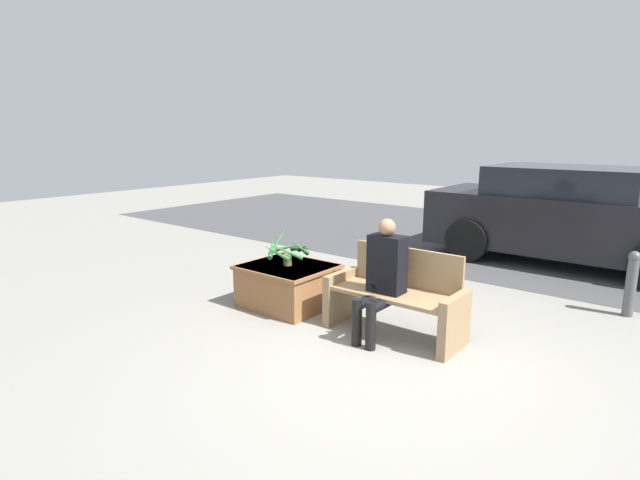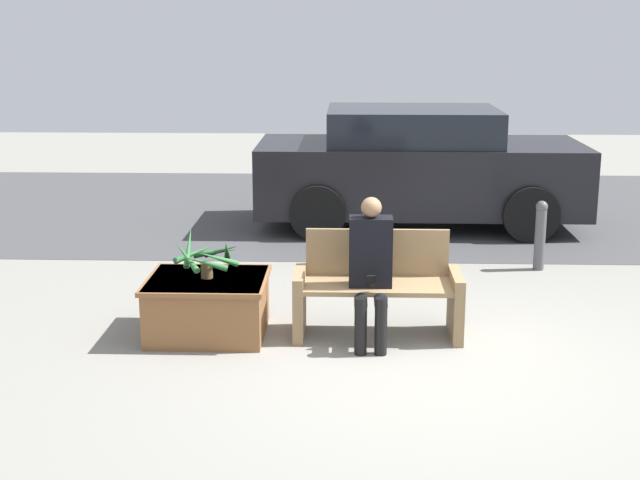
% 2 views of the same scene
% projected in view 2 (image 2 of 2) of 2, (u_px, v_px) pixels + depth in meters
% --- Properties ---
extents(ground_plane, '(30.00, 30.00, 0.00)m').
position_uv_depth(ground_plane, '(416.00, 365.00, 7.12)').
color(ground_plane, gray).
extents(road_surface, '(20.00, 6.00, 0.01)m').
position_uv_depth(road_surface, '(387.00, 209.00, 13.03)').
color(road_surface, '#424244').
rests_on(road_surface, ground_plane).
extents(bench, '(1.44, 0.57, 0.89)m').
position_uv_depth(bench, '(377.00, 289.00, 7.74)').
color(bench, '#8C704C').
rests_on(bench, ground_plane).
extents(person_seated, '(0.37, 0.57, 1.25)m').
position_uv_depth(person_seated, '(371.00, 265.00, 7.50)').
color(person_seated, black).
rests_on(person_seated, ground_plane).
extents(planter_box, '(1.04, 0.93, 0.51)m').
position_uv_depth(planter_box, '(208.00, 304.00, 7.76)').
color(planter_box, brown).
rests_on(planter_box, ground_plane).
extents(potted_plant, '(0.60, 0.61, 0.44)m').
position_uv_depth(potted_plant, '(207.00, 256.00, 7.66)').
color(potted_plant, brown).
rests_on(potted_plant, planter_box).
extents(parked_car, '(4.26, 1.98, 1.57)m').
position_uv_depth(parked_car, '(418.00, 168.00, 11.81)').
color(parked_car, black).
rests_on(parked_car, ground_plane).
extents(bollard_post, '(0.13, 0.13, 0.77)m').
position_uv_depth(bollard_post, '(540.00, 234.00, 9.76)').
color(bollard_post, '#4C4C51').
rests_on(bollard_post, ground_plane).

